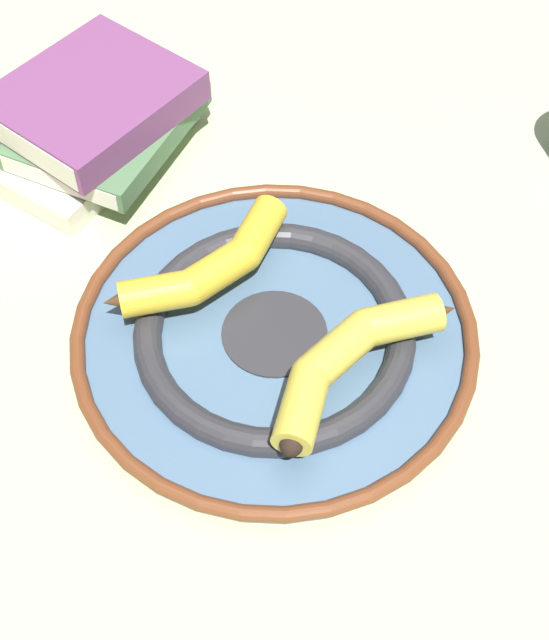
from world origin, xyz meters
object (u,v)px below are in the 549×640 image
at_px(banana_a, 209,267).
at_px(book_stack, 96,122).
at_px(decorative_bowl, 274,334).
at_px(banana_b, 351,356).

bearing_deg(banana_a, book_stack, 82.29).
bearing_deg(book_stack, decorative_bowl, 67.25).
xyz_separation_m(banana_b, book_stack, (0.37, 0.02, -0.00)).
xyz_separation_m(decorative_bowl, banana_a, (0.07, 0.02, 0.03)).
height_order(banana_a, book_stack, book_stack).
relative_size(decorative_bowl, banana_b, 1.73).
xyz_separation_m(banana_a, banana_b, (-0.14, -0.04, 0.00)).
relative_size(banana_a, book_stack, 0.80).
height_order(decorative_bowl, banana_b, banana_b).
bearing_deg(decorative_bowl, book_stack, 0.08).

